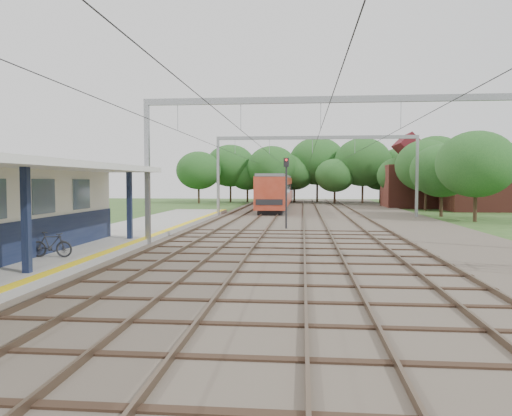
{
  "coord_description": "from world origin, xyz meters",
  "views": [
    {
      "loc": [
        2.4,
        -8.24,
        3.12
      ],
      "look_at": [
        -0.24,
        19.78,
        1.6
      ],
      "focal_mm": 35.0,
      "sensor_mm": 36.0,
      "label": 1
    }
  ],
  "objects": [
    {
      "name": "rail_tracks",
      "position": [
        1.5,
        30.0,
        0.18
      ],
      "size": [
        11.8,
        88.0,
        0.15
      ],
      "color": "brown",
      "rests_on": "ballast_bed"
    },
    {
      "name": "yellow_stripe",
      "position": [
        -5.25,
        14.0,
        0.35
      ],
      "size": [
        0.45,
        52.0,
        0.01
      ],
      "primitive_type": "cube",
      "color": "yellow",
      "rests_on": "platform"
    },
    {
      "name": "tree_band",
      "position": [
        3.84,
        57.12,
        4.92
      ],
      "size": [
        31.72,
        30.88,
        8.82
      ],
      "color": "#382619",
      "rests_on": "ground"
    },
    {
      "name": "catenary_system",
      "position": [
        3.39,
        25.28,
        5.51
      ],
      "size": [
        17.22,
        88.0,
        7.0
      ],
      "color": "gray",
      "rests_on": "ground"
    },
    {
      "name": "platform",
      "position": [
        -7.5,
        14.0,
        0.17
      ],
      "size": [
        5.0,
        52.0,
        0.35
      ],
      "primitive_type": "cube",
      "color": "gray",
      "rests_on": "ground"
    },
    {
      "name": "signal_post",
      "position": [
        1.35,
        23.46,
        2.95
      ],
      "size": [
        0.35,
        0.3,
        4.6
      ],
      "rotation": [
        0.0,
        0.0,
        -0.21
      ],
      "color": "black",
      "rests_on": "ground"
    },
    {
      "name": "ballast_bed",
      "position": [
        4.0,
        30.0,
        0.05
      ],
      "size": [
        18.0,
        90.0,
        0.1
      ],
      "primitive_type": "cube",
      "color": "#473D33",
      "rests_on": "ground"
    },
    {
      "name": "train",
      "position": [
        -0.5,
        52.27,
        2.06
      ],
      "size": [
        2.8,
        34.87,
        3.69
      ],
      "color": "black",
      "rests_on": "ballast_bed"
    },
    {
      "name": "ground",
      "position": [
        0.0,
        0.0,
        0.0
      ],
      "size": [
        160.0,
        160.0,
        0.0
      ],
      "primitive_type": "plane",
      "color": "#2D4C1E",
      "rests_on": "ground"
    },
    {
      "name": "bicycle",
      "position": [
        -6.69,
        8.97,
        0.82
      ],
      "size": [
        1.57,
        0.49,
        0.93
      ],
      "primitive_type": "imported",
      "rotation": [
        0.0,
        0.0,
        1.6
      ],
      "color": "black",
      "rests_on": "platform"
    },
    {
      "name": "house_near",
      "position": [
        21.0,
        46.0,
        2.99
      ],
      "size": [
        7.0,
        6.12,
        7.89
      ],
      "color": "brown",
      "rests_on": "ground"
    },
    {
      "name": "house_far",
      "position": [
        16.0,
        52.0,
        3.23
      ],
      "size": [
        8.0,
        6.12,
        8.66
      ],
      "color": "brown",
      "rests_on": "ground"
    }
  ]
}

